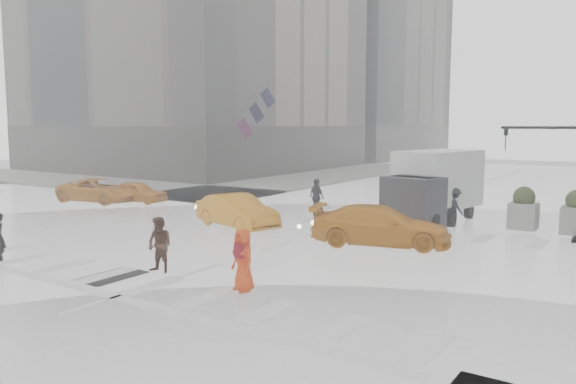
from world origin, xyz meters
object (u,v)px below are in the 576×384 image
Objects in this scene: pedestrian_orange at (243,259)px; taxi_front at (137,192)px; box_truck at (432,185)px; pedestrian_brown at (160,245)px; taxi_mid at (237,211)px.

taxi_front is at bearing 168.14° from pedestrian_orange.
box_truck is at bearing 107.98° from pedestrian_orange.
pedestrian_orange is at bearing -135.73° from taxi_front.
pedestrian_brown is 1.00× the size of pedestrian_orange.
pedestrian_orange is 0.28× the size of box_truck.
pedestrian_brown is at bearing -142.21° from taxi_mid.
pedestrian_orange is 13.02m from box_truck.
pedestrian_brown reaches higher than taxi_front.
taxi_mid is (-6.14, 7.30, -0.14)m from pedestrian_orange.
taxi_front is 0.59× the size of box_truck.
box_truck is (16.68, 2.69, 1.15)m from taxi_front.
taxi_mid reaches higher than taxi_front.
pedestrian_orange is at bearing -6.70° from pedestrian_brown.
taxi_mid is (9.90, -2.98, 0.11)m from taxi_front.
pedestrian_brown is 13.52m from box_truck.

